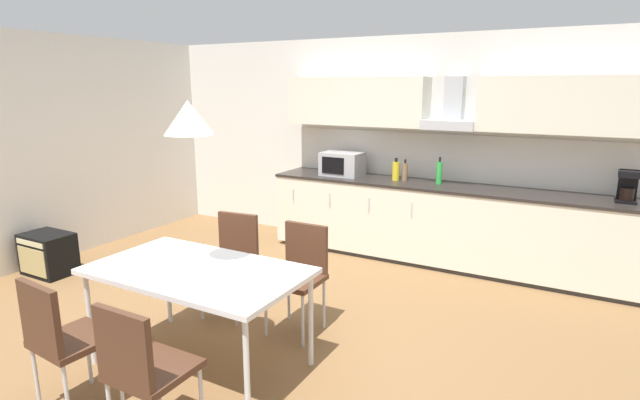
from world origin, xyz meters
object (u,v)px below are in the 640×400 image
at_px(bottle_brown, 405,172).
at_px(chair_near_left, 60,333).
at_px(chair_far_right, 300,267).
at_px(bottle_yellow, 396,171).
at_px(chair_far_left, 233,254).
at_px(bottle_green, 439,172).
at_px(microwave, 342,164).
at_px(pendant_lamp, 188,118).
at_px(guitar_amp, 48,254).
at_px(coffee_maker, 628,186).
at_px(chair_near_right, 141,363).
at_px(dining_table, 198,275).

distance_m(bottle_brown, chair_near_left, 3.87).
xyz_separation_m(bottle_brown, chair_far_right, (-0.11, -2.14, -0.47)).
relative_size(bottle_yellow, chair_far_left, 0.30).
height_order(bottle_green, bottle_yellow, bottle_green).
xyz_separation_m(microwave, chair_far_right, (0.67, -2.10, -0.50)).
distance_m(chair_near_left, chair_far_left, 1.62).
bearing_deg(bottle_brown, chair_near_left, -101.81).
bearing_deg(pendant_lamp, guitar_amp, 167.84).
height_order(coffee_maker, bottle_yellow, coffee_maker).
distance_m(bottle_yellow, chair_far_right, 2.17).
bearing_deg(chair_far_right, chair_near_right, -89.99).
relative_size(microwave, bottle_brown, 1.96).
bearing_deg(chair_near_left, chair_far_left, 90.09).
height_order(chair_far_left, pendant_lamp, pendant_lamp).
bearing_deg(microwave, guitar_amp, -134.40).
distance_m(coffee_maker, pendant_lamp, 4.00).
height_order(microwave, coffee_maker, coffee_maker).
distance_m(bottle_green, dining_table, 3.09).
xyz_separation_m(bottle_green, chair_near_left, (-1.18, -3.76, -0.49)).
bearing_deg(chair_far_right, pendant_lamp, -112.50).
bearing_deg(bottle_yellow, dining_table, -96.71).
bearing_deg(chair_near_right, chair_far_left, 112.81).
relative_size(bottle_yellow, dining_table, 0.17).
distance_m(bottle_green, chair_near_left, 3.98).
bearing_deg(bottle_yellow, guitar_amp, -141.59).
bearing_deg(bottle_yellow, bottle_brown, 14.72).
relative_size(coffee_maker, chair_far_right, 0.34).
distance_m(microwave, coffee_maker, 2.95).
relative_size(chair_far_left, pendant_lamp, 2.72).
bearing_deg(bottle_yellow, pendant_lamp, -96.71).
bearing_deg(chair_far_right, coffee_maker, 43.00).
bearing_deg(chair_near_left, chair_near_right, -0.03).
height_order(guitar_amp, pendant_lamp, pendant_lamp).
bearing_deg(guitar_amp, chair_far_left, 6.12).
distance_m(chair_far_left, chair_near_right, 1.76).
height_order(chair_near_left, pendant_lamp, pendant_lamp).
bearing_deg(chair_near_left, dining_table, 67.05).
height_order(dining_table, chair_near_right, chair_near_right).
bearing_deg(chair_far_left, bottle_yellow, 71.91).
bearing_deg(bottle_yellow, chair_near_left, -100.43).
relative_size(bottle_brown, guitar_amp, 0.47).
distance_m(microwave, chair_far_left, 2.16).
bearing_deg(microwave, bottle_yellow, 1.15).
bearing_deg(chair_near_right, guitar_amp, 155.07).
relative_size(bottle_green, guitar_amp, 0.57).
xyz_separation_m(microwave, bottle_brown, (0.78, 0.04, -0.04)).
height_order(bottle_brown, chair_far_left, bottle_brown).
distance_m(dining_table, pendant_lamp, 1.07).
distance_m(coffee_maker, chair_near_left, 4.80).
xyz_separation_m(bottle_green, chair_far_left, (-1.18, -2.14, -0.49)).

